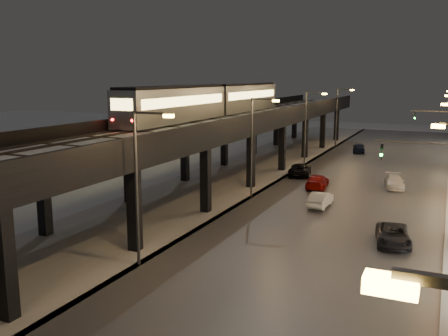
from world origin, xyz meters
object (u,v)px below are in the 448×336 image
at_px(subway_train, 214,100).
at_px(car_onc_dark, 393,236).
at_px(car_mid_dark, 317,182).
at_px(car_far_white, 359,148).
at_px(car_near_white, 320,200).
at_px(car_mid_silver, 300,170).
at_px(car_onc_white, 394,182).

distance_m(subway_train, car_onc_dark, 27.87).
bearing_deg(car_mid_dark, car_far_white, -95.04).
xyz_separation_m(car_near_white, car_far_white, (-2.21, 32.25, 0.05)).
bearing_deg(car_near_white, subway_train, -31.01).
bearing_deg(subway_train, car_far_white, 62.20).
xyz_separation_m(car_mid_silver, car_far_white, (3.02, 20.03, 0.01)).
xyz_separation_m(car_near_white, car_mid_dark, (-1.96, 6.88, 0.03)).
distance_m(subway_train, car_mid_silver, 12.23).
relative_size(subway_train, car_far_white, 8.48).
bearing_deg(car_far_white, car_mid_silver, 70.57).
relative_size(car_near_white, car_onc_dark, 0.85).
bearing_deg(car_mid_dark, car_onc_dark, 115.30).
distance_m(car_mid_dark, car_onc_dark, 16.70).
relative_size(car_near_white, car_far_white, 0.96).
bearing_deg(car_onc_white, car_mid_silver, 157.91).
bearing_deg(car_mid_silver, car_onc_white, 157.35).
relative_size(subway_train, car_mid_silver, 6.99).
relative_size(car_near_white, car_mid_silver, 0.79).
distance_m(car_near_white, car_mid_dark, 7.15).
bearing_deg(car_onc_dark, car_far_white, 92.84).
bearing_deg(car_onc_white, car_near_white, -126.27).
xyz_separation_m(subway_train, car_onc_white, (19.22, 0.88, -7.68)).
bearing_deg(car_onc_dark, car_onc_white, 85.88).
bearing_deg(car_near_white, car_mid_silver, -64.96).
distance_m(car_mid_silver, car_mid_dark, 6.26).
relative_size(car_mid_silver, car_onc_dark, 1.08).
distance_m(subway_train, car_near_white, 18.70).
distance_m(car_near_white, car_far_white, 32.32).
bearing_deg(car_onc_dark, car_mid_silver, 111.35).
height_order(subway_train, car_mid_dark, subway_train).
bearing_deg(car_mid_dark, car_near_white, 100.35).
distance_m(subway_train, car_far_white, 27.07).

